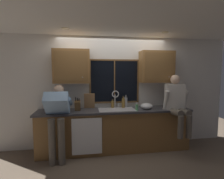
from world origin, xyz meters
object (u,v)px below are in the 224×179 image
object	(u,v)px
person_sitting_on_counter	(177,102)
bottle_green_glass	(126,102)
mixing_bowl	(146,106)
soap_dispenser	(137,107)
bottle_tall_clear	(123,103)
knife_block	(78,106)
bottle_amber_small	(113,104)
cutting_board	(89,101)
person_standing	(57,114)

from	to	relation	value
person_sitting_on_counter	bottle_green_glass	distance (m)	1.13
mixing_bowl	soap_dispenser	xyz separation A→B (m)	(-0.25, -0.10, 0.01)
mixing_bowl	bottle_tall_clear	distance (m)	0.53
knife_block	bottle_amber_small	world-z (taller)	knife_block
cutting_board	bottle_amber_small	distance (m)	0.54
person_standing	bottle_amber_small	xyz separation A→B (m)	(1.16, 0.48, 0.07)
soap_dispenser	bottle_amber_small	world-z (taller)	bottle_amber_small
mixing_bowl	person_standing	bearing A→B (deg)	-173.14
person_standing	bottle_amber_small	world-z (taller)	person_standing
soap_dispenser	bottle_amber_small	xyz separation A→B (m)	(-0.47, 0.35, 0.01)
mixing_bowl	bottle_green_glass	size ratio (longest dim) A/B	0.93
soap_dispenser	cutting_board	bearing A→B (deg)	159.94
person_standing	mixing_bowl	size ratio (longest dim) A/B	5.44
cutting_board	bottle_tall_clear	bearing A→B (deg)	-3.63
knife_block	cutting_board	xyz separation A→B (m)	(0.26, 0.21, 0.06)
mixing_bowl	bottle_amber_small	distance (m)	0.77
knife_block	soap_dispenser	bearing A→B (deg)	-7.09
knife_block	bottle_amber_small	xyz separation A→B (m)	(0.79, 0.20, -0.03)
knife_block	bottle_tall_clear	xyz separation A→B (m)	(1.03, 0.16, 0.01)
person_standing	mixing_bowl	distance (m)	1.90
person_sitting_on_counter	knife_block	distance (m)	2.13
bottle_tall_clear	bottle_amber_small	bearing A→B (deg)	171.92
person_standing	bottle_amber_small	distance (m)	1.26
person_sitting_on_counter	knife_block	xyz separation A→B (m)	(-2.11, 0.27, -0.08)
cutting_board	bottle_tall_clear	xyz separation A→B (m)	(0.78, -0.05, -0.06)
cutting_board	bottle_amber_small	world-z (taller)	cutting_board
cutting_board	bottle_amber_small	xyz separation A→B (m)	(0.53, -0.01, -0.09)
person_sitting_on_counter	bottle_tall_clear	distance (m)	1.17
knife_block	mixing_bowl	size ratio (longest dim) A/B	1.18
mixing_bowl	bottle_green_glass	world-z (taller)	bottle_green_glass
bottle_green_glass	bottle_amber_small	world-z (taller)	bottle_green_glass
mixing_bowl	bottle_tall_clear	xyz separation A→B (m)	(-0.48, 0.22, 0.05)
person_standing	knife_block	xyz separation A→B (m)	(0.37, 0.28, 0.10)
person_sitting_on_counter	soap_dispenser	size ratio (longest dim) A/B	7.08
cutting_board	bottle_tall_clear	world-z (taller)	cutting_board
cutting_board	bottle_amber_small	bearing A→B (deg)	-1.53
soap_dispenser	bottle_tall_clear	bearing A→B (deg)	125.68
bottle_green_glass	mixing_bowl	bearing A→B (deg)	-34.26
soap_dispenser	bottle_green_glass	size ratio (longest dim) A/B	0.61
cutting_board	bottle_tall_clear	size ratio (longest dim) A/B	1.26
person_sitting_on_counter	bottle_green_glass	xyz separation A→B (m)	(-1.01, 0.50, -0.06)
person_standing	person_sitting_on_counter	distance (m)	2.50
soap_dispenser	bottle_amber_small	distance (m)	0.59
person_sitting_on_counter	bottle_tall_clear	size ratio (longest dim) A/B	4.58
bottle_tall_clear	soap_dispenser	bearing A→B (deg)	-54.32
mixing_bowl	bottle_amber_small	xyz separation A→B (m)	(-0.73, 0.25, 0.02)
person_standing	bottle_green_glass	bearing A→B (deg)	18.80
soap_dispenser	bottle_green_glass	xyz separation A→B (m)	(-0.15, 0.38, 0.05)
person_standing	person_sitting_on_counter	size ratio (longest dim) A/B	1.18
cutting_board	mixing_bowl	bearing A→B (deg)	-11.92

